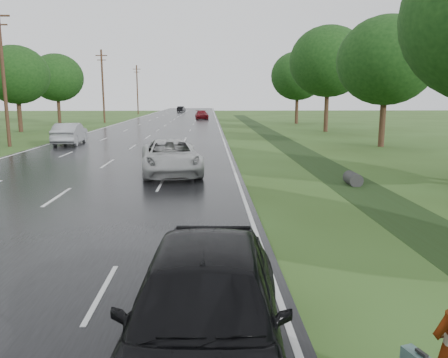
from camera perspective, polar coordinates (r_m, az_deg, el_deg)
road at (r=53.05m, az=-8.02°, el=6.70°), size 14.00×180.00×0.04m
edge_stripe_east at (r=52.78m, az=-0.66°, el=6.81°), size 0.12×180.00×0.01m
edge_stripe_west at (r=54.17m, az=-15.19°, el=6.54°), size 0.12×180.00×0.01m
center_line at (r=53.05m, az=-8.02°, el=6.73°), size 0.12×180.00×0.01m
drainage_ditch at (r=27.26m, az=10.73°, el=2.96°), size 2.20×120.00×0.56m
utility_pole_mid at (r=35.83m, az=-26.88°, el=12.10°), size 1.60×0.26×10.00m
utility_pole_far at (r=64.36m, az=-15.55°, el=11.72°), size 1.60×0.26×10.00m
utility_pole_distant at (r=93.81m, az=-11.26°, el=11.46°), size 1.60×0.26×10.00m
tree_east_c at (r=34.18m, az=20.45°, el=14.27°), size 7.00×7.00×9.29m
tree_east_d at (r=47.40m, az=13.48°, el=14.69°), size 8.00×8.00×10.76m
tree_east_f at (r=60.90m, az=9.60°, el=13.14°), size 7.20×7.20×9.62m
tree_west_d at (r=50.68m, az=-25.50°, el=12.18°), size 6.60×6.60×8.80m
tree_west_f at (r=64.00m, az=-21.01°, el=12.26°), size 7.00×7.00×9.29m
white_pickup at (r=20.70m, az=-7.00°, el=2.91°), size 3.48×6.08×1.60m
dark_sedan at (r=5.86m, az=-2.52°, el=-16.65°), size 2.36×5.27×1.76m
silver_sedan at (r=35.56m, az=-19.48°, el=5.63°), size 2.04×5.02×1.62m
far_car_red at (r=72.14m, az=-2.93°, el=8.39°), size 2.39×4.95×1.39m
far_car_dark at (r=105.64m, az=-5.61°, el=9.07°), size 1.90×4.25×1.35m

